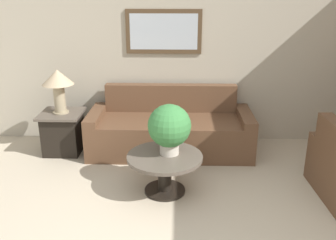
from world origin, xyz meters
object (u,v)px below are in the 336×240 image
(coffee_table, at_px, (165,166))
(side_table, at_px, (63,132))
(table_lamp, at_px, (58,82))
(potted_plant_on_table, at_px, (169,127))
(couch_main, at_px, (170,131))

(coffee_table, distance_m, side_table, 1.84)
(side_table, height_order, table_lamp, table_lamp)
(side_table, distance_m, table_lamp, 0.73)
(table_lamp, bearing_deg, coffee_table, -36.02)
(coffee_table, relative_size, table_lamp, 1.40)
(potted_plant_on_table, bearing_deg, couch_main, 90.72)
(side_table, xyz_separation_m, table_lamp, (0.00, 0.00, 0.73))
(couch_main, height_order, potted_plant_on_table, potted_plant_on_table)
(side_table, bearing_deg, coffee_table, -36.02)
(couch_main, xyz_separation_m, potted_plant_on_table, (0.01, -1.11, 0.48))
(couch_main, xyz_separation_m, table_lamp, (-1.53, -0.08, 0.73))
(side_table, bearing_deg, potted_plant_on_table, -33.78)
(couch_main, relative_size, side_table, 3.87)
(side_table, bearing_deg, table_lamp, 0.00)
(potted_plant_on_table, bearing_deg, coffee_table, -134.20)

